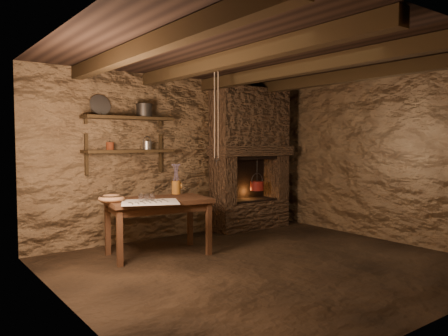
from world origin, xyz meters
TOP-DOWN VIEW (x-y plane):
  - floor at (0.00, 0.00)m, footprint 4.50×4.50m
  - back_wall at (0.00, 2.00)m, footprint 4.50×0.04m
  - front_wall at (0.00, -2.00)m, footprint 4.50×0.04m
  - left_wall at (-2.25, 0.00)m, footprint 0.04×4.00m
  - right_wall at (2.25, 0.00)m, footprint 0.04×4.00m
  - ceiling at (0.00, 0.00)m, footprint 4.50×4.00m
  - beam_far_left at (-1.50, 0.00)m, footprint 0.14×3.95m
  - beam_mid_left at (-0.50, 0.00)m, footprint 0.14×3.95m
  - beam_mid_right at (0.50, 0.00)m, footprint 0.14×3.95m
  - beam_far_right at (1.50, 0.00)m, footprint 0.14×3.95m
  - shelf_lower at (-0.85, 1.84)m, footprint 1.25×0.30m
  - shelf_upper at (-0.85, 1.84)m, footprint 1.25×0.30m
  - hearth at (1.25, 1.77)m, footprint 1.43×0.51m
  - work_table at (-0.80, 1.13)m, footprint 1.35×0.90m
  - linen_cloth at (-1.03, 0.88)m, footprint 0.81×0.75m
  - pewter_cutlery_row at (-1.03, 0.86)m, footprint 0.59×0.42m
  - drinking_glasses at (-1.01, 1.01)m, footprint 0.21×0.06m
  - stoneware_jug at (-0.36, 1.42)m, footprint 0.15×0.15m
  - wooden_bowl at (-1.38, 1.21)m, footprint 0.35×0.35m
  - iron_stockpot at (-0.62, 1.84)m, footprint 0.27×0.27m
  - tin_pan at (-1.22, 1.94)m, footprint 0.29×0.14m
  - small_kettle at (-0.58, 1.84)m, footprint 0.20×0.17m
  - rusty_tin at (-1.12, 1.84)m, footprint 0.12×0.12m
  - red_pot at (1.36, 1.72)m, footprint 0.24×0.23m
  - hanging_ropes at (0.05, 1.05)m, footprint 0.08×0.08m

SIDE VIEW (x-z plane):
  - floor at x=0.00m, z-range 0.00..0.00m
  - work_table at x=-0.80m, z-range 0.03..0.74m
  - red_pot at x=1.36m, z-range 0.44..0.98m
  - linen_cloth at x=-1.03m, z-range 0.72..0.72m
  - pewter_cutlery_row at x=-1.03m, z-range 0.72..0.74m
  - wooden_bowl at x=-1.38m, z-range 0.70..0.81m
  - drinking_glasses at x=-1.01m, z-range 0.72..0.81m
  - stoneware_jug at x=-0.36m, z-range 0.69..1.10m
  - back_wall at x=0.00m, z-range 0.00..2.40m
  - front_wall at x=0.00m, z-range 0.00..2.40m
  - left_wall at x=-2.25m, z-range 0.00..2.40m
  - right_wall at x=2.25m, z-range 0.00..2.40m
  - hearth at x=1.25m, z-range 0.08..2.38m
  - shelf_lower at x=-0.85m, z-range 1.28..1.32m
  - rusty_tin at x=-1.12m, z-range 1.32..1.42m
  - small_kettle at x=-0.58m, z-range 1.29..1.47m
  - shelf_upper at x=-0.85m, z-range 1.73..1.77m
  - hanging_ropes at x=0.05m, z-range 1.20..2.40m
  - iron_stockpot at x=-0.62m, z-range 1.77..1.93m
  - tin_pan at x=-1.22m, z-range 1.77..2.05m
  - beam_far_left at x=-1.50m, z-range 2.23..2.39m
  - beam_mid_left at x=-0.50m, z-range 2.23..2.39m
  - beam_mid_right at x=0.50m, z-range 2.23..2.39m
  - beam_far_right at x=1.50m, z-range 2.23..2.39m
  - ceiling at x=0.00m, z-range 2.38..2.42m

